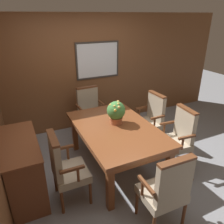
# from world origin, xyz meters

# --- Properties ---
(ground_plane) EXTENTS (14.00, 14.00, 0.00)m
(ground_plane) POSITION_xyz_m (0.00, 0.00, 0.00)
(ground_plane) COLOR gray
(wall_back) EXTENTS (7.20, 0.08, 2.45)m
(wall_back) POSITION_xyz_m (0.00, 1.81, 1.23)
(wall_back) COLOR brown
(wall_back) RESTS_ON ground_plane
(dining_table) EXTENTS (1.16, 1.80, 0.76)m
(dining_table) POSITION_xyz_m (-0.04, 0.07, 0.66)
(dining_table) COLOR brown
(dining_table) RESTS_ON ground_plane
(chair_left_near) EXTENTS (0.45, 0.55, 1.04)m
(chair_left_near) POSITION_xyz_m (-0.99, -0.31, 0.56)
(chair_left_near) COLOR brown
(chair_left_near) RESTS_ON ground_plane
(chair_right_near) EXTENTS (0.49, 0.57, 1.04)m
(chair_right_near) POSITION_xyz_m (0.92, -0.33, 0.56)
(chair_right_near) COLOR brown
(chair_right_near) RESTS_ON ground_plane
(chair_head_far) EXTENTS (0.57, 0.48, 1.04)m
(chair_head_far) POSITION_xyz_m (-0.03, 1.33, 0.56)
(chair_head_far) COLOR brown
(chair_head_far) RESTS_ON ground_plane
(chair_right_far) EXTENTS (0.46, 0.56, 1.04)m
(chair_right_far) POSITION_xyz_m (0.91, 0.45, 0.56)
(chair_right_far) COLOR brown
(chair_right_far) RESTS_ON ground_plane
(chair_head_near) EXTENTS (0.56, 0.46, 1.04)m
(chair_head_near) POSITION_xyz_m (-0.03, -1.22, 0.56)
(chair_head_near) COLOR brown
(chair_head_near) RESTS_ON ground_plane
(potted_plant) EXTENTS (0.31, 0.30, 0.39)m
(potted_plant) POSITION_xyz_m (0.02, 0.19, 0.96)
(potted_plant) COLOR #B2603D
(potted_plant) RESTS_ON dining_table
(sideboard_cabinet) EXTENTS (0.48, 1.20, 0.85)m
(sideboard_cabinet) POSITION_xyz_m (-1.48, 0.11, 0.42)
(sideboard_cabinet) COLOR brown
(sideboard_cabinet) RESTS_ON ground_plane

